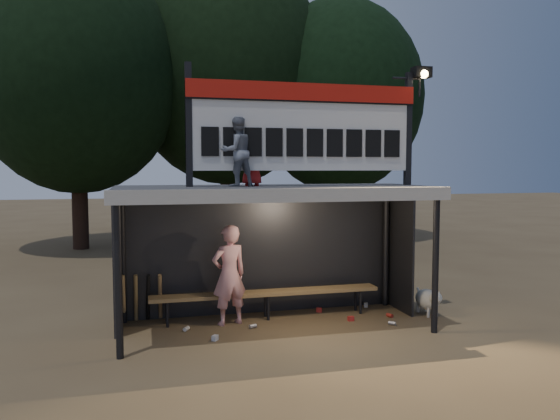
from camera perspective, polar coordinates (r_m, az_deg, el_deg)
The scene contains 13 objects.
ground at distance 9.16m, azimuth -0.61°, elevation -12.16°, with size 80.00×80.00×0.00m, color brown.
player at distance 9.17m, azimuth -5.34°, elevation -6.77°, with size 0.61×0.40×1.67m, color white.
child_a at distance 8.58m, azimuth -4.53°, elevation 6.08°, with size 0.53×0.41×1.09m, color slate.
child_b at distance 8.83m, azimuth -2.95°, elevation 5.25°, with size 0.41×0.27×0.84m, color maroon.
dugout_shelter at distance 9.05m, azimuth -0.98°, elevation -0.44°, with size 5.10×2.08×2.32m.
scoreboard_assembly at distance 8.94m, azimuth 2.90°, elevation 8.98°, with size 4.10×0.27×1.99m.
bench at distance 9.56m, azimuth -1.40°, elevation -8.75°, with size 4.00×0.35×0.48m.
tree_left at distance 18.85m, azimuth -20.51°, elevation 13.01°, with size 6.46×6.46×9.27m.
tree_mid at distance 20.57m, azimuth -5.64°, elevation 14.36°, with size 7.22×7.22×10.36m.
tree_right at distance 20.46m, azimuth 6.20°, elevation 11.64°, with size 6.08×6.08×8.72m.
dog at distance 10.17m, azimuth 15.25°, elevation -9.00°, with size 0.36×0.81×0.49m.
bats at distance 9.60m, azimuth -14.22°, elevation -8.86°, with size 0.67×0.35×0.84m.
litter at distance 9.46m, azimuth 3.41°, elevation -11.38°, with size 3.63×1.41×0.08m.
Camera 1 is at (-2.07, -8.53, 2.62)m, focal length 35.00 mm.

